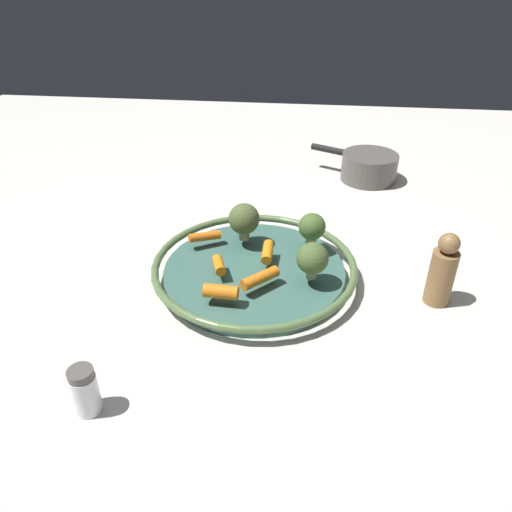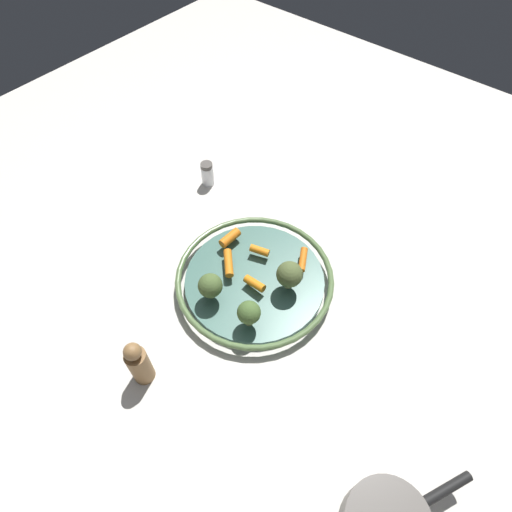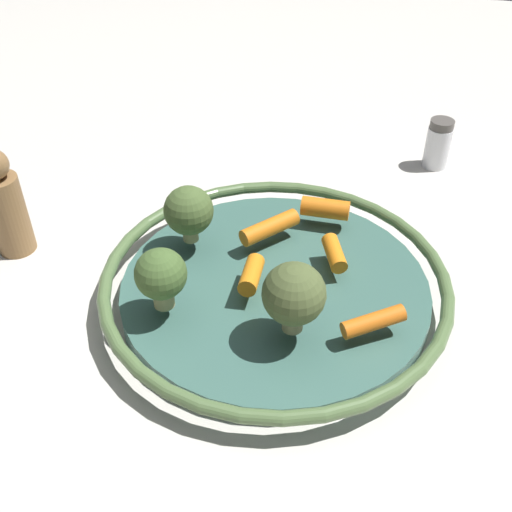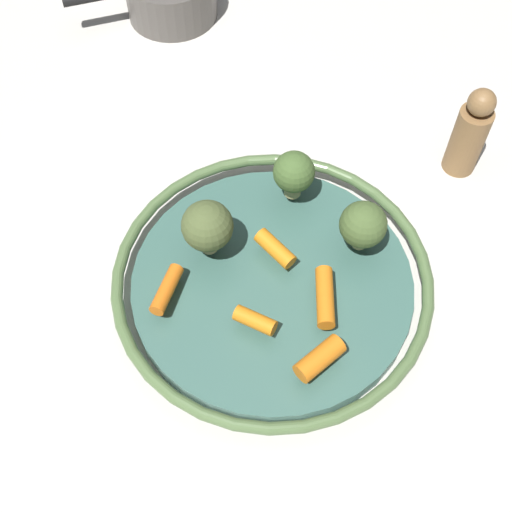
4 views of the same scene
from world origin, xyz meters
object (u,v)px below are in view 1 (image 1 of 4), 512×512
baby_carrot_center (268,252)px  saucepan (368,167)px  broccoli_floret_edge (244,219)px  pepper_mill (442,272)px  serving_bowl (254,269)px  baby_carrot_right (205,236)px  baby_carrot_left (221,292)px  baby_carrot_near_rim (219,265)px  baby_carrot_back (260,278)px  salt_shaker (85,391)px  broccoli_floret_mid (312,227)px  broccoli_floret_small (312,259)px

baby_carrot_center → saucepan: bearing=64.8°
broccoli_floret_edge → pepper_mill: size_ratio=0.55×
serving_bowl → baby_carrot_right: size_ratio=6.01×
baby_carrot_left → broccoli_floret_edge: 0.18m
baby_carrot_near_rim → baby_carrot_left: size_ratio=0.84×
baby_carrot_back → broccoli_floret_edge: bearing=107.9°
serving_bowl → baby_carrot_center: 0.04m
broccoli_floret_edge → salt_shaker: bearing=-110.9°
baby_carrot_near_rim → baby_carrot_right: 0.10m
baby_carrot_left → pepper_mill: pepper_mill is taller
broccoli_floret_mid → pepper_mill: bearing=-24.5°
baby_carrot_back → broccoli_floret_small: broccoli_floret_small is taller
broccoli_floret_small → baby_carrot_left: bearing=-153.1°
baby_carrot_near_rim → baby_carrot_right: bearing=115.2°
broccoli_floret_small → broccoli_floret_mid: (-0.00, 0.10, -0.00)m
baby_carrot_left → salt_shaker: bearing=-123.6°
saucepan → pepper_mill: bearing=-81.3°
baby_carrot_right → baby_carrot_left: (0.06, -0.16, 0.00)m
baby_carrot_near_rim → salt_shaker: size_ratio=0.65×
baby_carrot_back → saucepan: bearing=67.8°
baby_carrot_back → baby_carrot_left: 0.07m
broccoli_floret_mid → salt_shaker: (-0.26, -0.37, -0.04)m
serving_bowl → baby_carrot_near_rim: 0.07m
baby_carrot_right → salt_shaker: salt_shaker is taller
serving_bowl → baby_carrot_back: 0.07m
pepper_mill → broccoli_floret_mid: bearing=155.5°
baby_carrot_left → baby_carrot_right: bearing=109.7°
broccoli_floret_small → broccoli_floret_edge: bearing=138.5°
baby_carrot_center → pepper_mill: 0.28m
broccoli_floret_edge → saucepan: bearing=56.4°
serving_bowl → broccoli_floret_small: broccoli_floret_small is taller
baby_carrot_near_rim → salt_shaker: salt_shaker is taller
baby_carrot_back → baby_carrot_right: size_ratio=1.16×
salt_shaker → saucepan: bearing=62.4°
serving_bowl → broccoli_floret_edge: size_ratio=5.05×
broccoli_floret_edge → salt_shaker: broccoli_floret_edge is taller
baby_carrot_left → broccoli_floret_mid: broccoli_floret_mid is taller
broccoli_floret_mid → pepper_mill: (0.21, -0.09, -0.01)m
serving_bowl → baby_carrot_left: (-0.04, -0.11, 0.03)m
broccoli_floret_edge → saucepan: broccoli_floret_edge is taller
baby_carrot_near_rim → baby_carrot_center: 0.09m
baby_carrot_right → pepper_mill: bearing=-12.6°
baby_carrot_back → broccoli_floret_mid: size_ratio=1.09×
saucepan → baby_carrot_right: bearing=-129.4°
serving_bowl → pepper_mill: (0.30, -0.03, 0.04)m
baby_carrot_right → saucepan: 0.51m
salt_shaker → pepper_mill: 0.55m
baby_carrot_right → saucepan: size_ratio=0.28×
baby_carrot_near_rim → broccoli_floret_mid: (0.15, 0.10, 0.03)m
broccoli_floret_small → broccoli_floret_mid: size_ratio=1.02×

